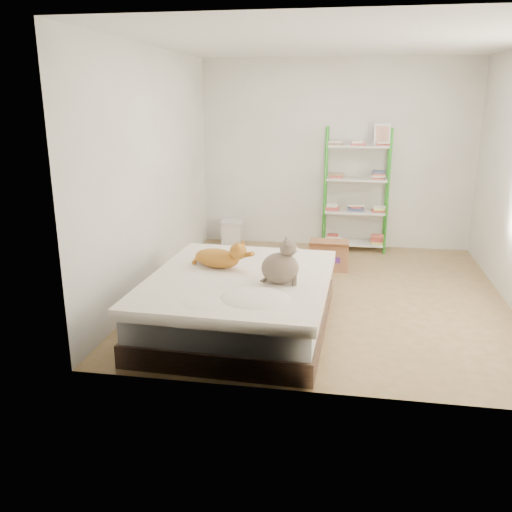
% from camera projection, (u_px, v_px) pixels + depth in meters
% --- Properties ---
extents(room, '(3.81, 4.21, 2.61)m').
position_uv_depth(room, '(330.00, 176.00, 5.60)').
color(room, tan).
rests_on(room, ground).
extents(bed, '(1.68, 2.07, 0.51)m').
position_uv_depth(bed, '(240.00, 302.00, 5.02)').
color(bed, brown).
rests_on(bed, ground).
extents(orange_cat, '(0.62, 0.46, 0.22)m').
position_uv_depth(orange_cat, '(217.00, 256.00, 5.17)').
color(orange_cat, '#BF7D22').
rests_on(orange_cat, bed).
extents(grey_cat, '(0.37, 0.32, 0.40)m').
position_uv_depth(grey_cat, '(280.00, 261.00, 4.70)').
color(grey_cat, '#87725B').
rests_on(grey_cat, bed).
extents(shelf_unit, '(0.88, 0.36, 1.74)m').
position_uv_depth(shelf_unit, '(356.00, 190.00, 7.46)').
color(shelf_unit, green).
rests_on(shelf_unit, ground).
extents(cardboard_box, '(0.48, 0.46, 0.39)m').
position_uv_depth(cardboard_box, '(329.00, 255.00, 6.82)').
color(cardboard_box, '#9F6545').
rests_on(cardboard_box, ground).
extents(white_bin, '(0.32, 0.28, 0.35)m').
position_uv_depth(white_bin, '(232.00, 233.00, 7.90)').
color(white_bin, silver).
rests_on(white_bin, ground).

